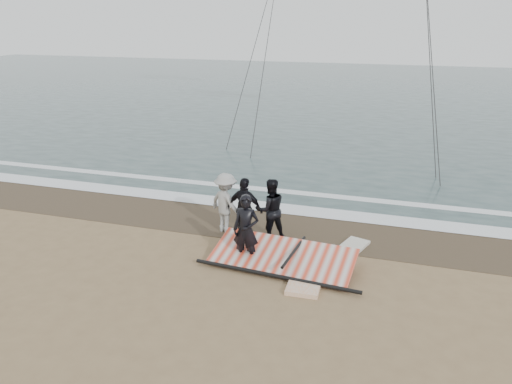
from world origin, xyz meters
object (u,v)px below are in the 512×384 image
at_px(man_main, 246,230).
at_px(board_white, 310,268).
at_px(board_cream, 344,254).
at_px(sail_rig, 281,256).

distance_m(man_main, board_white, 1.93).
xyz_separation_m(man_main, board_cream, (2.42, 1.16, -0.91)).
bearing_deg(sail_rig, board_cream, 30.23).
relative_size(man_main, board_white, 0.68).
relative_size(man_main, sail_rig, 0.44).
bearing_deg(man_main, board_cream, 25.88).
xyz_separation_m(board_white, board_cream, (0.72, 1.05, -0.01)).
bearing_deg(sail_rig, man_main, -162.96).
bearing_deg(man_main, sail_rig, 17.24).
bearing_deg(board_cream, man_main, -136.42).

